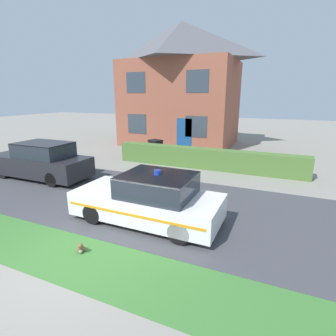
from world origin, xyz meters
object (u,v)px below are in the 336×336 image
(cat, at_px, (80,248))
(neighbour_car_near, at_px, (41,161))
(wheelie_bin, at_px, (156,149))
(police_car, at_px, (150,199))
(house_left, at_px, (181,84))

(cat, xyz_separation_m, neighbour_car_near, (-5.46, 3.80, 0.63))
(neighbour_car_near, distance_m, wheelie_bin, 5.97)
(police_car, xyz_separation_m, wheelie_bin, (-3.26, 6.95, -0.12))
(police_car, bearing_deg, neighbour_car_near, -15.52)
(police_car, relative_size, wheelie_bin, 3.88)
(police_car, relative_size, neighbour_car_near, 0.92)
(police_car, distance_m, wheelie_bin, 7.68)
(police_car, bearing_deg, house_left, -72.41)
(police_car, xyz_separation_m, house_left, (-3.79, 12.16, 3.57))
(neighbour_car_near, relative_size, house_left, 0.55)
(police_car, distance_m, neighbour_car_near, 6.43)
(police_car, bearing_deg, wheelie_bin, -64.58)
(cat, relative_size, neighbour_car_near, 0.07)
(house_left, height_order, wheelie_bin, house_left)
(house_left, bearing_deg, police_car, -72.70)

